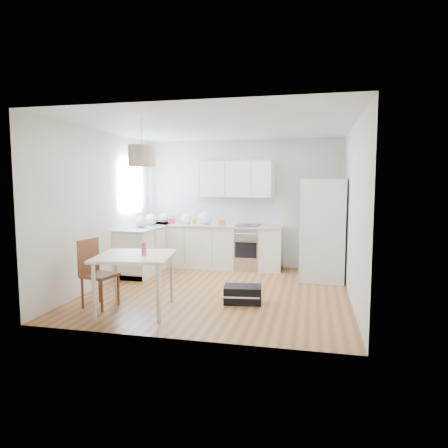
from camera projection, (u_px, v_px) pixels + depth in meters
name	position (u px, v px, depth m)	size (l,w,h in m)	color
floor	(219.00, 291.00, 6.66)	(4.20, 4.20, 0.00)	brown
ceiling	(219.00, 126.00, 6.38)	(4.20, 4.20, 0.00)	white
wall_back	(241.00, 204.00, 8.56)	(4.20, 4.20, 0.00)	silver
wall_left	(102.00, 209.00, 6.98)	(4.20, 4.20, 0.00)	silver
wall_right	(353.00, 213.00, 6.07)	(4.20, 4.20, 0.00)	silver
window_glassblock	(131.00, 185.00, 8.05)	(0.02, 1.00, 1.00)	#BFE0F9
cabinets_back	(211.00, 247.00, 8.49)	(3.00, 0.60, 0.88)	white
cabinets_left	(147.00, 249.00, 8.17)	(0.60, 1.80, 0.88)	white
counter_back	(211.00, 225.00, 8.45)	(3.02, 0.64, 0.04)	#A2A5A7
counter_left	(147.00, 227.00, 8.12)	(0.64, 1.82, 0.04)	#A2A5A7
backsplash_back	(214.00, 210.00, 8.70)	(3.00, 0.01, 0.58)	white
backsplash_left	(133.00, 212.00, 8.16)	(0.01, 1.80, 0.58)	white
upper_cabinets	(233.00, 179.00, 8.38)	(1.70, 0.32, 0.75)	white
range_oven	(248.00, 248.00, 8.32)	(0.50, 0.61, 0.88)	#B1B3B6
sink	(146.00, 227.00, 8.07)	(0.50, 0.80, 0.16)	#B1B3B6
refrigerator	(324.00, 230.00, 7.42)	(0.89, 0.93, 1.87)	white
dining_table	(135.00, 261.00, 5.57)	(1.16, 1.16, 0.80)	beige
dining_chair	(100.00, 274.00, 5.76)	(0.42, 0.42, 0.99)	#512A18
drink_bottle	(144.00, 248.00, 5.48)	(0.06, 0.06, 0.22)	#ED4287
gym_bag	(243.00, 294.00, 6.01)	(0.56, 0.36, 0.26)	black
pendant_lamp	(142.00, 156.00, 5.55)	(0.38, 0.38, 0.29)	beige
grocery_bag_a	(164.00, 218.00, 8.70)	(0.24, 0.21, 0.22)	white
grocery_bag_b	(186.00, 219.00, 8.50)	(0.24, 0.20, 0.22)	white
grocery_bag_c	(205.00, 218.00, 8.47)	(0.30, 0.25, 0.27)	white
grocery_bag_d	(151.00, 219.00, 8.35)	(0.25, 0.21, 0.23)	white
grocery_bag_e	(141.00, 222.00, 7.93)	(0.25, 0.21, 0.22)	white
snack_orange	(221.00, 222.00, 8.40)	(0.14, 0.09, 0.10)	orange
snack_yellow	(192.00, 221.00, 8.49)	(0.17, 0.11, 0.12)	gold
snack_red	(171.00, 221.00, 8.65)	(0.15, 0.09, 0.10)	#B8173A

